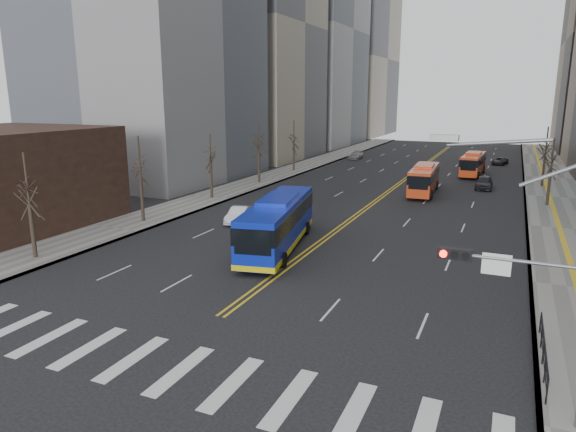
% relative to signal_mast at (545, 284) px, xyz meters
% --- Properties ---
extents(ground, '(220.00, 220.00, 0.00)m').
position_rel_signal_mast_xyz_m(ground, '(-13.77, -2.00, -4.86)').
color(ground, black).
extents(sidewalk_right, '(7.00, 130.00, 0.15)m').
position_rel_signal_mast_xyz_m(sidewalk_right, '(3.73, 43.00, -4.78)').
color(sidewalk_right, slate).
rests_on(sidewalk_right, ground).
extents(sidewalk_left, '(5.00, 130.00, 0.15)m').
position_rel_signal_mast_xyz_m(sidewalk_left, '(-30.27, 43.00, -4.78)').
color(sidewalk_left, slate).
rests_on(sidewalk_left, ground).
extents(crosswalk, '(26.70, 4.00, 0.01)m').
position_rel_signal_mast_xyz_m(crosswalk, '(-13.77, -2.00, -4.85)').
color(crosswalk, silver).
rests_on(crosswalk, ground).
extents(centerline, '(0.55, 100.00, 0.01)m').
position_rel_signal_mast_xyz_m(centerline, '(-13.77, 53.00, -4.85)').
color(centerline, gold).
rests_on(centerline, ground).
extents(office_towers, '(83.00, 134.00, 58.00)m').
position_rel_signal_mast_xyz_m(office_towers, '(-13.64, 66.51, 19.07)').
color(office_towers, gray).
rests_on(office_towers, ground).
extents(signal_mast, '(5.37, 0.37, 9.39)m').
position_rel_signal_mast_xyz_m(signal_mast, '(0.00, 0.00, 0.00)').
color(signal_mast, gray).
rests_on(signal_mast, ground).
extents(pedestrian_railing, '(0.06, 6.06, 1.02)m').
position_rel_signal_mast_xyz_m(pedestrian_railing, '(0.53, 4.00, -4.03)').
color(pedestrian_railing, black).
rests_on(pedestrian_railing, sidewalk_right).
extents(street_trees, '(35.20, 47.20, 7.60)m').
position_rel_signal_mast_xyz_m(street_trees, '(-20.94, 32.55, 0.02)').
color(street_trees, black).
rests_on(street_trees, ground).
extents(blue_bus, '(5.12, 13.03, 3.69)m').
position_rel_signal_mast_xyz_m(blue_bus, '(-16.02, 14.76, -2.92)').
color(blue_bus, '#0B22B3').
rests_on(blue_bus, ground).
extents(red_bus_near, '(2.96, 10.26, 3.25)m').
position_rel_signal_mast_xyz_m(red_bus_near, '(-10.00, 40.16, -3.04)').
color(red_bus_near, '#BE3814').
rests_on(red_bus_near, ground).
extents(red_bus_far, '(2.86, 9.96, 3.16)m').
position_rel_signal_mast_xyz_m(red_bus_far, '(-6.07, 56.37, -3.09)').
color(red_bus_far, '#BE3814').
rests_on(red_bus_far, ground).
extents(car_white, '(2.13, 4.24, 1.33)m').
position_rel_signal_mast_xyz_m(car_white, '(-22.24, 20.30, -4.19)').
color(car_white, silver).
rests_on(car_white, ground).
extents(car_dark_mid, '(1.86, 4.56, 1.55)m').
position_rel_signal_mast_xyz_m(car_dark_mid, '(-4.02, 45.97, -4.08)').
color(car_dark_mid, black).
rests_on(car_dark_mid, ground).
extents(car_silver, '(1.85, 4.41, 1.27)m').
position_rel_signal_mast_xyz_m(car_silver, '(-25.74, 67.72, -4.22)').
color(car_silver, gray).
rests_on(car_silver, ground).
extents(car_dark_far, '(2.60, 4.26, 1.10)m').
position_rel_signal_mast_xyz_m(car_dark_far, '(-2.98, 69.85, -4.30)').
color(car_dark_far, black).
rests_on(car_dark_far, ground).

